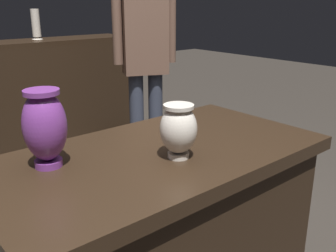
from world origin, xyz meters
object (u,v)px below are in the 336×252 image
Objects in this scene: visitor_near_right at (145,54)px; vase_tall_behind at (45,126)px; vase_centerpiece at (178,129)px; shelf_vase_right at (36,25)px.

vase_tall_behind is at bearing 67.40° from visitor_near_right.
vase_centerpiece is 2.41m from shelf_vase_right.
visitor_near_right is (0.93, 1.41, 0.03)m from vase_centerpiece.
visitor_near_right is at bearing 42.88° from vase_tall_behind.
visitor_near_right reaches higher than vase_centerpiece.
vase_centerpiece is at bearing 81.06° from visitor_near_right.
shelf_vase_right is at bearing 77.80° from vase_centerpiece.
vase_tall_behind is 0.16× the size of visitor_near_right.
vase_tall_behind is 1.00× the size of shelf_vase_right.
vase_tall_behind is (-0.36, 0.21, 0.03)m from vase_centerpiece.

